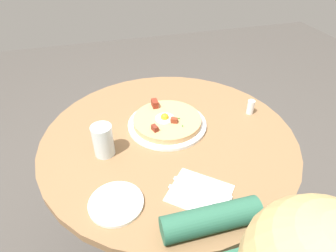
{
  "coord_description": "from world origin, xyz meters",
  "views": [
    {
      "loc": [
        0.23,
        0.78,
        1.39
      ],
      "look_at": [
        -0.01,
        -0.03,
        0.75
      ],
      "focal_mm": 30.62,
      "sensor_mm": 36.0,
      "label": 1
    }
  ],
  "objects_px": {
    "pizza_plate": "(167,124)",
    "knife": "(202,188)",
    "dining_table": "(169,169)",
    "water_glass": "(103,140)",
    "breakfast_pizza": "(167,120)",
    "bread_plate": "(116,203)",
    "salt_shaker": "(251,107)",
    "fork": "(198,197)"
  },
  "relations": [
    {
      "from": "fork",
      "to": "knife",
      "type": "height_order",
      "value": "same"
    },
    {
      "from": "dining_table",
      "to": "pizza_plate",
      "type": "distance_m",
      "value": 0.19
    },
    {
      "from": "dining_table",
      "to": "pizza_plate",
      "type": "height_order",
      "value": "pizza_plate"
    },
    {
      "from": "salt_shaker",
      "to": "dining_table",
      "type": "bearing_deg",
      "value": 7.76
    },
    {
      "from": "knife",
      "to": "water_glass",
      "type": "bearing_deg",
      "value": 178.76
    },
    {
      "from": "dining_table",
      "to": "water_glass",
      "type": "height_order",
      "value": "water_glass"
    },
    {
      "from": "pizza_plate",
      "to": "breakfast_pizza",
      "type": "bearing_deg",
      "value": -39.03
    },
    {
      "from": "pizza_plate",
      "to": "fork",
      "type": "distance_m",
      "value": 0.36
    },
    {
      "from": "pizza_plate",
      "to": "fork",
      "type": "bearing_deg",
      "value": 88.36
    },
    {
      "from": "knife",
      "to": "water_glass",
      "type": "height_order",
      "value": "water_glass"
    },
    {
      "from": "breakfast_pizza",
      "to": "bread_plate",
      "type": "bearing_deg",
      "value": 53.18
    },
    {
      "from": "breakfast_pizza",
      "to": "water_glass",
      "type": "bearing_deg",
      "value": 20.89
    },
    {
      "from": "water_glass",
      "to": "salt_shaker",
      "type": "distance_m",
      "value": 0.59
    },
    {
      "from": "dining_table",
      "to": "pizza_plate",
      "type": "bearing_deg",
      "value": -99.99
    },
    {
      "from": "breakfast_pizza",
      "to": "salt_shaker",
      "type": "height_order",
      "value": "breakfast_pizza"
    },
    {
      "from": "breakfast_pizza",
      "to": "dining_table",
      "type": "bearing_deg",
      "value": 80.92
    },
    {
      "from": "dining_table",
      "to": "fork",
      "type": "relative_size",
      "value": 5.11
    },
    {
      "from": "breakfast_pizza",
      "to": "salt_shaker",
      "type": "relative_size",
      "value": 4.38
    },
    {
      "from": "bread_plate",
      "to": "salt_shaker",
      "type": "relative_size",
      "value": 2.64
    },
    {
      "from": "fork",
      "to": "salt_shaker",
      "type": "relative_size",
      "value": 3.08
    },
    {
      "from": "bread_plate",
      "to": "salt_shaker",
      "type": "xyz_separation_m",
      "value": [
        -0.58,
        -0.3,
        0.02
      ]
    },
    {
      "from": "dining_table",
      "to": "bread_plate",
      "type": "height_order",
      "value": "bread_plate"
    },
    {
      "from": "dining_table",
      "to": "bread_plate",
      "type": "xyz_separation_m",
      "value": [
        0.23,
        0.26,
        0.18
      ]
    },
    {
      "from": "pizza_plate",
      "to": "dining_table",
      "type": "bearing_deg",
      "value": 80.01
    },
    {
      "from": "bread_plate",
      "to": "knife",
      "type": "height_order",
      "value": "bread_plate"
    },
    {
      "from": "bread_plate",
      "to": "knife",
      "type": "relative_size",
      "value": 0.86
    },
    {
      "from": "dining_table",
      "to": "fork",
      "type": "distance_m",
      "value": 0.35
    },
    {
      "from": "pizza_plate",
      "to": "salt_shaker",
      "type": "height_order",
      "value": "salt_shaker"
    },
    {
      "from": "pizza_plate",
      "to": "water_glass",
      "type": "bearing_deg",
      "value": 20.69
    },
    {
      "from": "knife",
      "to": "salt_shaker",
      "type": "relative_size",
      "value": 3.08
    },
    {
      "from": "dining_table",
      "to": "fork",
      "type": "height_order",
      "value": "fork"
    },
    {
      "from": "dining_table",
      "to": "salt_shaker",
      "type": "height_order",
      "value": "salt_shaker"
    },
    {
      "from": "breakfast_pizza",
      "to": "bread_plate",
      "type": "relative_size",
      "value": 1.66
    },
    {
      "from": "dining_table",
      "to": "salt_shaker",
      "type": "bearing_deg",
      "value": -172.24
    },
    {
      "from": "dining_table",
      "to": "water_glass",
      "type": "bearing_deg",
      "value": 8.13
    },
    {
      "from": "pizza_plate",
      "to": "knife",
      "type": "bearing_deg",
      "value": 92.37
    },
    {
      "from": "bread_plate",
      "to": "pizza_plate",
      "type": "bearing_deg",
      "value": -126.98
    },
    {
      "from": "water_glass",
      "to": "knife",
      "type": "bearing_deg",
      "value": 137.39
    },
    {
      "from": "water_glass",
      "to": "dining_table",
      "type": "bearing_deg",
      "value": -171.87
    },
    {
      "from": "dining_table",
      "to": "breakfast_pizza",
      "type": "xyz_separation_m",
      "value": [
        -0.01,
        -0.06,
        0.2
      ]
    },
    {
      "from": "bread_plate",
      "to": "water_glass",
      "type": "relative_size",
      "value": 1.38
    },
    {
      "from": "bread_plate",
      "to": "knife",
      "type": "xyz_separation_m",
      "value": [
        -0.25,
        0.01,
        0.0
      ]
    }
  ]
}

